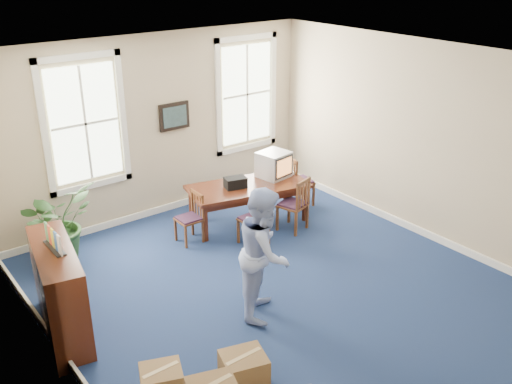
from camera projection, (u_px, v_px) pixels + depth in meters
floor at (276, 287)px, 8.16m from camera, size 6.50×6.50×0.00m
ceiling at (280, 62)px, 6.89m from camera, size 6.50×6.50×0.00m
wall_back at (158, 127)px, 9.88m from camera, size 6.50×0.00×6.50m
wall_front at (506, 293)px, 5.16m from camera, size 6.50×0.00×6.50m
wall_left at (53, 252)px, 5.84m from camera, size 0.00×6.50×6.50m
wall_right at (421, 140)px, 9.20m from camera, size 0.00×6.50×6.50m
baseboard_back at (165, 208)px, 10.47m from camera, size 6.00×0.04×0.12m
baseboard_left at (74, 370)px, 6.47m from camera, size 0.04×6.50×0.12m
baseboard_right at (409, 226)px, 9.80m from camera, size 0.04×6.50×0.12m
window_left at (85, 124)px, 9.02m from camera, size 1.40×0.12×2.20m
window_right at (246, 94)px, 10.82m from camera, size 1.40×0.12×2.20m
wall_picture at (174, 116)px, 9.96m from camera, size 0.58×0.06×0.48m
conference_table at (248, 203)px, 9.96m from camera, size 2.21×1.37×0.70m
crt_tv at (274, 164)px, 10.10m from camera, size 0.59×0.62×0.46m
game_console at (287, 172)px, 10.31m from camera, size 0.22×0.25×0.06m
equipment_bag at (235, 183)px, 9.69m from camera, size 0.41×0.32×0.18m
chair_near_left at (253, 218)px, 9.18m from camera, size 0.43×0.43×0.90m
chair_near_right at (293, 204)px, 9.64m from camera, size 0.54×0.54×0.96m
chair_end_left at (189, 218)px, 9.25m from camera, size 0.38×0.38×0.84m
chair_end_right at (300, 181)px, 10.59m from camera, size 0.50×0.50×0.96m
man at (265, 252)px, 7.29m from camera, size 1.09×1.08×1.77m
credenza at (59, 288)px, 7.00m from camera, size 0.73×1.63×1.23m
brochure_rack at (52, 233)px, 6.72m from camera, size 0.19×0.65×0.28m
potted_plant at (57, 223)px, 8.65m from camera, size 1.39×1.32×1.24m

